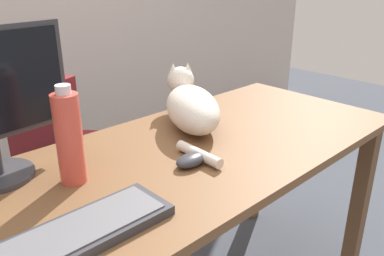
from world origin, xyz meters
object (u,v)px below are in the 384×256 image
Objects in this scene: keyboard at (76,235)px; cat at (191,105)px; computer_mouse at (191,160)px; office_chair at (72,175)px; water_bottle at (69,138)px.

cat is at bearing 26.10° from keyboard.
computer_mouse is (-0.22, -0.23, -0.06)m from cat.
office_chair is at bearing 64.78° from keyboard.
keyboard is 0.83× the size of cat.
keyboard is at bearing -153.90° from cat.
office_chair reaches higher than computer_mouse.
computer_mouse is at bearing 11.00° from keyboard.
office_chair is 0.89m from computer_mouse.
keyboard is 0.43m from computer_mouse.
cat reaches higher than office_chair.
computer_mouse is (0.01, -0.80, 0.37)m from office_chair.
water_bottle reaches higher than office_chair.
keyboard is 1.60× the size of water_bottle.
office_chair is 2.08× the size of keyboard.
computer_mouse reaches higher than keyboard.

